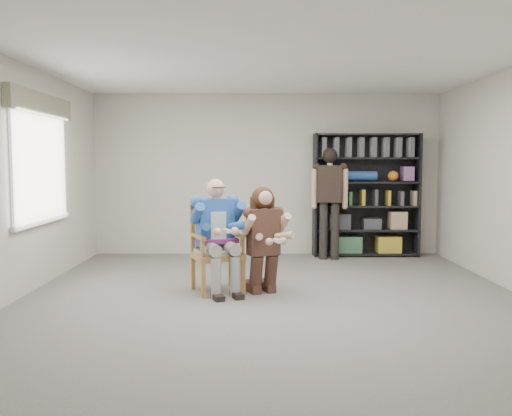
{
  "coord_description": "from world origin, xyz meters",
  "views": [
    {
      "loc": [
        -0.23,
        -5.99,
        1.59
      ],
      "look_at": [
        -0.2,
        0.6,
        1.05
      ],
      "focal_mm": 38.0,
      "sensor_mm": 36.0,
      "label": 1
    }
  ],
  "objects_px": {
    "kneeling_woman": "(264,241)",
    "standing_man": "(329,204)",
    "seated_man": "(217,235)",
    "bookshelf": "(366,195)",
    "armchair": "(217,248)"
  },
  "relations": [
    {
      "from": "kneeling_woman",
      "to": "standing_man",
      "type": "height_order",
      "value": "standing_man"
    },
    {
      "from": "armchair",
      "to": "kneeling_woman",
      "type": "xyz_separation_m",
      "value": [
        0.58,
        -0.12,
        0.1
      ]
    },
    {
      "from": "armchair",
      "to": "kneeling_woman",
      "type": "height_order",
      "value": "kneeling_woman"
    },
    {
      "from": "seated_man",
      "to": "standing_man",
      "type": "xyz_separation_m",
      "value": [
        1.7,
        2.29,
        0.21
      ]
    },
    {
      "from": "bookshelf",
      "to": "standing_man",
      "type": "height_order",
      "value": "bookshelf"
    },
    {
      "from": "bookshelf",
      "to": "standing_man",
      "type": "xyz_separation_m",
      "value": [
        -0.67,
        -0.35,
        -0.13
      ]
    },
    {
      "from": "armchair",
      "to": "bookshelf",
      "type": "distance_m",
      "value": 3.59
    },
    {
      "from": "standing_man",
      "to": "kneeling_woman",
      "type": "bearing_deg",
      "value": -106.43
    },
    {
      "from": "kneeling_woman",
      "to": "bookshelf",
      "type": "height_order",
      "value": "bookshelf"
    },
    {
      "from": "kneeling_woman",
      "to": "standing_man",
      "type": "bearing_deg",
      "value": 43.82
    },
    {
      "from": "seated_man",
      "to": "bookshelf",
      "type": "height_order",
      "value": "bookshelf"
    },
    {
      "from": "seated_man",
      "to": "standing_man",
      "type": "distance_m",
      "value": 2.86
    },
    {
      "from": "armchair",
      "to": "standing_man",
      "type": "relative_size",
      "value": 0.59
    },
    {
      "from": "armchair",
      "to": "bookshelf",
      "type": "bearing_deg",
      "value": 26.8
    },
    {
      "from": "kneeling_woman",
      "to": "bookshelf",
      "type": "bearing_deg",
      "value": 35.74
    }
  ]
}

